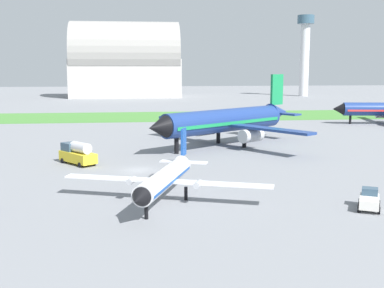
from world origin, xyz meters
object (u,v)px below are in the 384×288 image
at_px(airplane_midfield_jet, 227,121).
at_px(fuel_truck_by_runway, 77,153).
at_px(airplane_foreground_turboprop, 166,178).
at_px(control_tower, 305,49).
at_px(pushback_tug_near_gate, 369,200).

xyz_separation_m(airplane_midfield_jet, fuel_truck_by_runway, (-24.43, -13.69, -2.92)).
relative_size(airplane_midfield_jet, airplane_foreground_turboprop, 1.42).
xyz_separation_m(fuel_truck_by_runway, control_tower, (90.31, 160.43, 21.01)).
distance_m(airplane_foreground_turboprop, pushback_tug_near_gate, 20.48).
relative_size(fuel_truck_by_runway, control_tower, 0.17).
height_order(airplane_foreground_turboprop, fuel_truck_by_runway, airplane_foreground_turboprop).
relative_size(airplane_foreground_turboprop, control_tower, 0.56).
distance_m(airplane_midfield_jet, pushback_tug_near_gate, 40.85).
bearing_deg(control_tower, pushback_tug_near_gate, -107.58).
bearing_deg(pushback_tug_near_gate, fuel_truck_by_runway, 76.87).
bearing_deg(control_tower, airplane_midfield_jet, -114.18).
xyz_separation_m(pushback_tug_near_gate, control_tower, (59.21, 186.88, 21.68)).
distance_m(airplane_midfield_jet, fuel_truck_by_runway, 28.16).
distance_m(airplane_foreground_turboprop, control_tower, 198.84).
height_order(airplane_midfield_jet, control_tower, control_tower).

